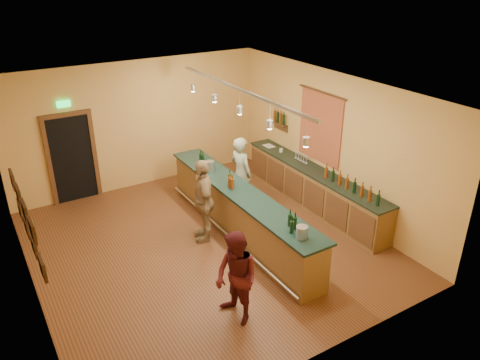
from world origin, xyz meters
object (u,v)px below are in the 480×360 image
bar_stool (237,183)px  customer_b (203,200)px  tasting_bar (240,209)px  bartender (241,173)px  customer_a (236,278)px  back_counter (313,188)px

bar_stool → customer_b: bearing=-147.1°
tasting_bar → bartender: bartender is taller
customer_a → customer_b: bearing=156.9°
customer_b → bar_stool: bearing=142.3°
tasting_bar → customer_a: size_ratio=3.20×
back_counter → customer_a: customer_a is taller
bartender → customer_b: bearing=109.8°
back_counter → bar_stool: size_ratio=5.99×
back_counter → tasting_bar: (-2.14, -0.18, 0.12)m
back_counter → tasting_bar: bearing=-175.2°
tasting_bar → bartender: 1.26m
bartender → customer_b: 1.57m
customer_a → bar_stool: 3.88m
back_counter → bar_stool: 1.79m
tasting_bar → customer_b: size_ratio=2.87×
customer_b → bar_stool: 1.60m
bar_stool → bartender: bearing=-59.6°
back_counter → customer_a: (-3.53, -2.38, 0.31)m
customer_b → bartender: bearing=138.8°
customer_b → back_counter: bearing=107.8°
bar_stool → customer_a: bearing=-121.3°
tasting_bar → customer_b: customer_b is taller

